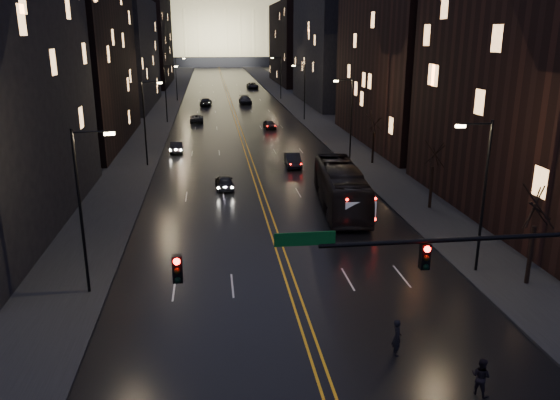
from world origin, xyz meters
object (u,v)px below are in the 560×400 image
object	(u,v)px
bus	(341,188)
oncoming_car_b	(176,147)
pedestrian_b	(481,376)
pedestrian_a	(397,337)
traffic_signal	(485,265)
receding_car_a	(293,160)
oncoming_car_a	(225,182)

from	to	relation	value
bus	oncoming_car_b	xyz separation A→B (m)	(-14.24, 23.92, -1.07)
pedestrian_b	pedestrian_a	bearing A→B (deg)	0.15
traffic_signal	pedestrian_a	size ratio (longest dim) A/B	10.18
traffic_signal	receding_car_a	world-z (taller)	traffic_signal
bus	oncoming_car_b	size ratio (longest dim) A/B	3.05
oncoming_car_a	pedestrian_a	world-z (taller)	pedestrian_a
oncoming_car_a	oncoming_car_b	size ratio (longest dim) A/B	0.95
bus	receding_car_a	world-z (taller)	bus
oncoming_car_a	traffic_signal	bearing A→B (deg)	103.98
pedestrian_a	bus	bearing A→B (deg)	-2.24
oncoming_car_a	oncoming_car_b	xyz separation A→B (m)	(-5.19, 16.86, 0.01)
oncoming_car_b	pedestrian_a	size ratio (longest dim) A/B	2.42
receding_car_a	pedestrian_b	bearing A→B (deg)	-85.51
traffic_signal	pedestrian_b	world-z (taller)	traffic_signal
traffic_signal	receding_car_a	distance (m)	38.26
oncoming_car_b	pedestrian_b	world-z (taller)	pedestrian_b
traffic_signal	pedestrian_b	bearing A→B (deg)	-95.41
oncoming_car_a	pedestrian_b	world-z (taller)	pedestrian_b
traffic_signal	oncoming_car_b	world-z (taller)	traffic_signal
traffic_signal	oncoming_car_a	xyz separation A→B (m)	(-9.04, 30.11, -4.44)
receding_car_a	pedestrian_a	xyz separation A→B (m)	(-0.79, -35.71, 0.13)
oncoming_car_a	receding_car_a	size ratio (longest dim) A/B	0.89
bus	pedestrian_a	size ratio (longest dim) A/B	7.37
oncoming_car_b	receding_car_a	distance (m)	15.50
receding_car_a	pedestrian_b	xyz separation A→B (m)	(1.52, -38.76, 0.07)
receding_car_a	pedestrian_b	distance (m)	38.79
oncoming_car_b	traffic_signal	bearing A→B (deg)	104.88
traffic_signal	oncoming_car_a	size ratio (longest dim) A/B	4.44
pedestrian_a	pedestrian_b	distance (m)	3.83
bus	oncoming_car_b	distance (m)	27.86
bus	traffic_signal	bearing A→B (deg)	-85.10
traffic_signal	receding_car_a	bearing A→B (deg)	92.41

